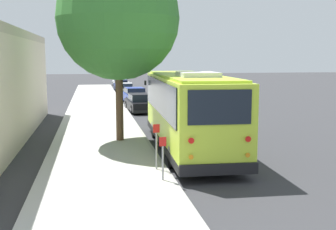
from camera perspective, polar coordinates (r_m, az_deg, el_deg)
The scene contains 12 objects.
ground_plane at distance 18.68m, azimuth 3.72°, elevation -4.21°, with size 160.00×160.00×0.00m, color #333335.
sidewalk_slab at distance 18.13m, azimuth -9.21°, elevation -4.42°, with size 80.00×4.14×0.15m, color #B2AFA8.
curb_strip at distance 18.29m, azimuth -2.47°, elevation -4.22°, with size 80.00×0.14×0.15m, color #9D9A94.
shuttle_bus at distance 17.59m, azimuth 2.80°, elevation 1.00°, with size 10.10×2.86×3.35m.
parked_sedan_black at distance 30.23m, azimuth -3.79°, elevation 1.60°, with size 4.44×1.95×1.30m.
parked_sedan_blue at distance 36.11m, azimuth -4.56°, elevation 2.63°, with size 4.37×2.00×1.30m.
parked_sedan_silver at distance 43.15m, azimuth -5.80°, elevation 3.44°, with size 4.22×1.87×1.26m.
parked_sedan_navy at distance 49.13m, azimuth -6.39°, elevation 3.98°, with size 4.48×1.72×1.27m.
parked_sedan_white at distance 55.73m, azimuth -6.45°, elevation 4.44°, with size 4.32×1.99×1.26m.
street_tree at distance 19.23m, azimuth -6.82°, elevation 13.90°, with size 5.40×5.40×8.93m.
sign_post_near at distance 12.92m, azimuth -0.71°, elevation -5.84°, with size 0.06×0.22×1.34m.
sign_post_far at distance 14.13m, azimuth -1.58°, elevation -4.24°, with size 0.06×0.22×1.53m.
Camera 1 is at (-17.72, 4.43, 3.92)m, focal length 45.00 mm.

